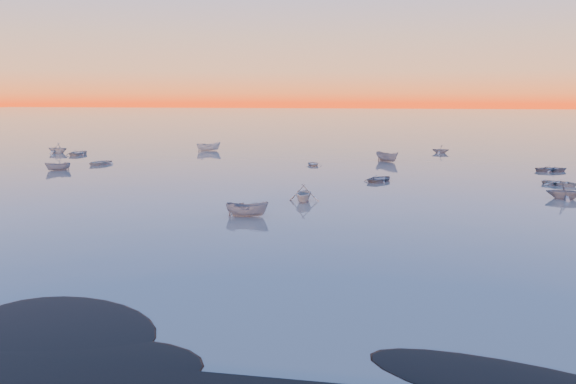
# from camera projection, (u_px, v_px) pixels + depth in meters

# --- Properties ---
(ground) EXTENTS (600.00, 600.00, 0.00)m
(ground) POSITION_uv_depth(u_px,v_px,m) (351.00, 143.00, 121.20)
(ground) COLOR slate
(ground) RESTS_ON ground
(mud_lobes) EXTENTS (140.00, 6.00, 0.07)m
(mud_lobes) POSITION_uv_depth(u_px,v_px,m) (195.00, 347.00, 23.20)
(mud_lobes) COLOR black
(mud_lobes) RESTS_ON ground
(moored_fleet) EXTENTS (124.00, 58.00, 1.20)m
(moored_fleet) POSITION_uv_depth(u_px,v_px,m) (329.00, 172.00, 75.60)
(moored_fleet) COLOR silver
(moored_fleet) RESTS_ON ground
(boat_near_center) EXTENTS (1.84, 3.83, 1.29)m
(boat_near_center) POSITION_uv_depth(u_px,v_px,m) (247.00, 216.00, 48.15)
(boat_near_center) COLOR slate
(boat_near_center) RESTS_ON ground
(boat_near_right) EXTENTS (3.76, 1.75, 1.31)m
(boat_near_right) POSITION_uv_depth(u_px,v_px,m) (304.00, 201.00, 54.99)
(boat_near_right) COLOR silver
(boat_near_right) RESTS_ON ground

